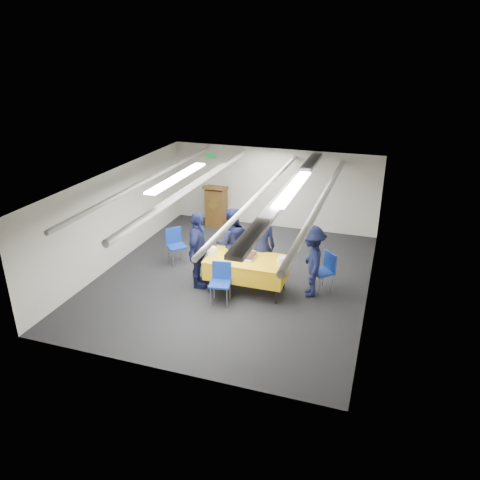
% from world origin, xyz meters
% --- Properties ---
extents(ground, '(7.00, 7.00, 0.00)m').
position_xyz_m(ground, '(0.00, 0.00, 0.00)').
color(ground, black).
rests_on(ground, ground).
extents(room_shell, '(6.00, 7.00, 2.30)m').
position_xyz_m(room_shell, '(0.09, 0.41, 1.81)').
color(room_shell, beige).
rests_on(room_shell, ground).
extents(serving_table, '(1.73, 0.94, 0.77)m').
position_xyz_m(serving_table, '(0.48, -0.49, 0.56)').
color(serving_table, black).
rests_on(serving_table, ground).
extents(sheet_cake, '(0.52, 0.40, 0.09)m').
position_xyz_m(sheet_cake, '(0.38, -0.45, 0.81)').
color(sheet_cake, white).
rests_on(sheet_cake, serving_table).
extents(plate_stack_left, '(0.21, 0.21, 0.18)m').
position_xyz_m(plate_stack_left, '(-0.31, -0.54, 0.86)').
color(plate_stack_left, white).
rests_on(plate_stack_left, serving_table).
extents(plate_stack_right, '(0.23, 0.23, 0.17)m').
position_xyz_m(plate_stack_right, '(1.26, -0.54, 0.85)').
color(plate_stack_right, white).
rests_on(plate_stack_right, serving_table).
extents(podium, '(0.62, 0.53, 1.25)m').
position_xyz_m(podium, '(-1.60, 3.05, 0.61)').
color(podium, brown).
rests_on(podium, ground).
extents(chair_near, '(0.48, 0.48, 0.87)m').
position_xyz_m(chair_near, '(0.10, -1.09, 0.53)').
color(chair_near, gray).
rests_on(chair_near, ground).
extents(chair_right, '(0.59, 0.59, 0.87)m').
position_xyz_m(chair_right, '(2.08, 0.09, 0.53)').
color(chair_right, gray).
rests_on(chair_right, ground).
extents(chair_left, '(0.59, 0.59, 0.87)m').
position_xyz_m(chair_left, '(-1.63, 0.34, 0.53)').
color(chair_left, gray).
rests_on(chair_left, ground).
extents(sailor_a, '(0.72, 0.61, 1.67)m').
position_xyz_m(sailor_a, '(0.65, 0.05, 0.83)').
color(sailor_a, black).
rests_on(sailor_a, ground).
extents(sailor_b, '(0.98, 0.88, 1.66)m').
position_xyz_m(sailor_b, '(-0.08, 0.08, 0.83)').
color(sailor_b, black).
rests_on(sailor_b, ground).
extents(sailor_c, '(0.57, 1.07, 1.73)m').
position_xyz_m(sailor_c, '(-0.61, -0.62, 0.86)').
color(sailor_c, black).
rests_on(sailor_c, ground).
extents(sailor_d, '(0.82, 1.13, 1.57)m').
position_xyz_m(sailor_d, '(1.80, -0.23, 0.79)').
color(sailor_d, black).
rests_on(sailor_d, ground).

